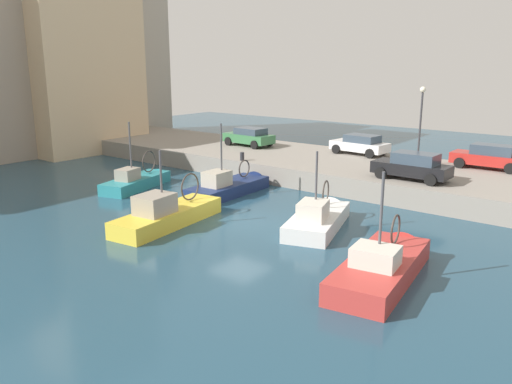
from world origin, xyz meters
name	(u,v)px	position (x,y,z in m)	size (l,w,h in m)	color
water_surface	(240,221)	(0.00, 0.00, 0.00)	(80.00, 80.00, 0.00)	navy
quay_wall	(354,171)	(11.50, 0.00, 0.60)	(9.00, 56.00, 1.20)	gray
fishing_boat_navy	(232,191)	(4.01, 3.97, 0.11)	(6.45, 2.29, 5.06)	navy
fishing_boat_white	(319,224)	(1.74, -3.41, 0.12)	(6.30, 3.62, 4.58)	white
fishing_boat_yellow	(172,220)	(-2.23, 2.32, 0.15)	(7.10, 2.60, 4.43)	gold
fishing_boat_red	(383,274)	(-1.83, -8.31, 0.09)	(7.01, 2.96, 4.92)	#BC3833
fishing_boat_teal	(140,185)	(1.57, 9.39, 0.10)	(6.08, 3.06, 4.82)	teal
parked_car_white	(360,144)	(14.24, 1.06, 1.91)	(2.16, 4.09, 1.38)	silver
parked_car_red	(490,157)	(14.53, -7.40, 1.95)	(1.86, 4.21, 1.49)	red
parked_car_green	(249,137)	(12.33, 9.48, 1.92)	(2.07, 4.00, 1.40)	#387547
parked_car_black	(412,166)	(8.81, -4.92, 1.96)	(1.84, 4.15, 1.51)	black
mooring_bollard_mid	(242,156)	(7.35, 6.00, 1.48)	(0.28, 0.28, 0.55)	#2D2D33
quay_streetlamp	(421,113)	(13.00, -3.57, 4.45)	(0.36, 0.36, 4.83)	#38383D
waterfront_building_central	(73,24)	(7.34, 24.13, 10.48)	(9.81, 6.86, 20.91)	beige
waterfront_building_east_mid	(113,52)	(14.63, 28.86, 8.44)	(9.30, 7.08, 16.84)	#B2A899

